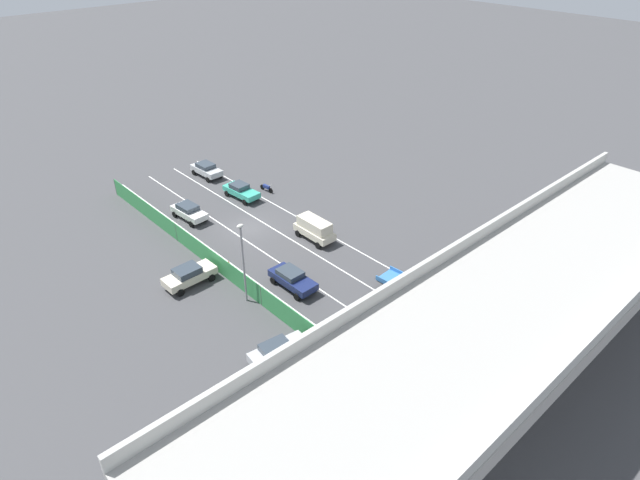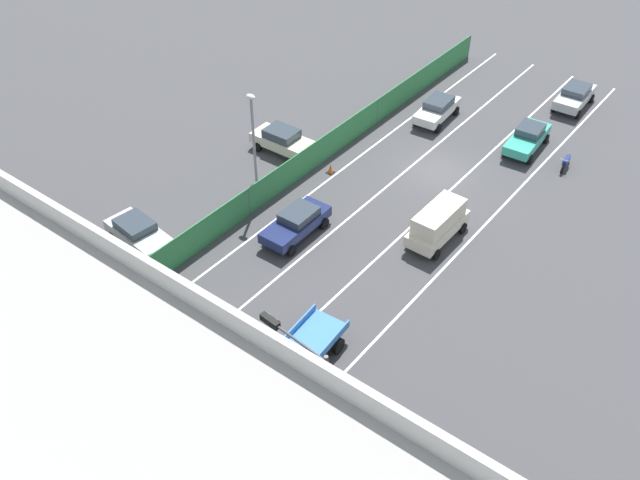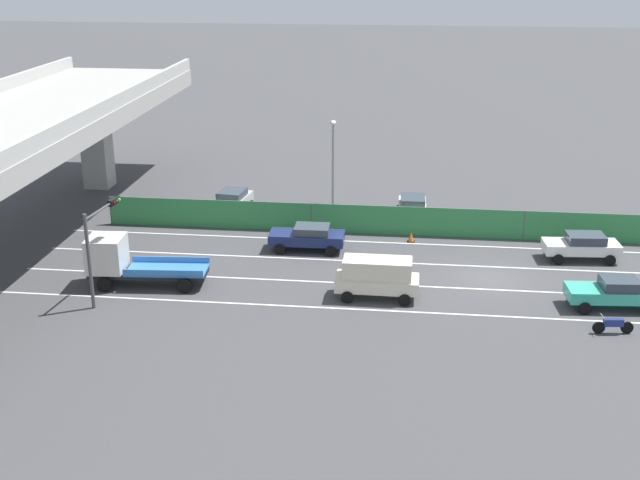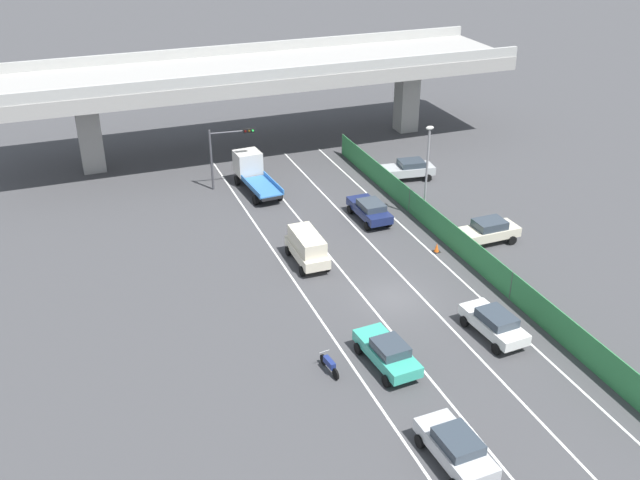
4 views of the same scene
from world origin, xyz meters
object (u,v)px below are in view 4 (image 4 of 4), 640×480
(flatbed_truck_blue, at_px, (252,171))
(traffic_cone, at_px, (437,248))
(car_sedan_silver, at_px, (456,447))
(parked_sedan_cream, at_px, (487,231))
(car_hatchback_white, at_px, (494,323))
(motorcycle, at_px, (329,364))
(car_taxi_teal, at_px, (387,352))
(street_lamp, at_px, (427,163))
(car_sedan_navy, at_px, (370,209))
(car_van_cream, at_px, (307,247))
(traffic_light, at_px, (227,146))
(parked_wagon_silver, at_px, (408,169))

(flatbed_truck_blue, distance_m, traffic_cone, 17.63)
(car_sedan_silver, xyz_separation_m, parked_sedan_cream, (12.81, 17.65, 0.03))
(car_hatchback_white, xyz_separation_m, flatbed_truck_blue, (-6.66, 25.30, 0.49))
(car_hatchback_white, bearing_deg, motorcycle, 178.32)
(car_hatchback_white, bearing_deg, flatbed_truck_blue, 104.74)
(motorcycle, xyz_separation_m, traffic_cone, (11.66, 9.66, -0.15))
(car_taxi_teal, height_order, street_lamp, street_lamp)
(car_sedan_navy, distance_m, car_sedan_silver, 24.77)
(car_sedan_navy, distance_m, motorcycle, 18.45)
(car_sedan_silver, xyz_separation_m, traffic_cone, (8.89, 17.67, -0.60))
(car_van_cream, bearing_deg, car_hatchback_white, -59.61)
(car_sedan_navy, distance_m, parked_sedan_cream, 8.74)
(car_sedan_silver, distance_m, motorcycle, 8.49)
(traffic_light, bearing_deg, car_hatchback_white, -71.81)
(flatbed_truck_blue, height_order, traffic_light, traffic_light)
(motorcycle, height_order, parked_wagon_silver, parked_wagon_silver)
(car_van_cream, bearing_deg, parked_sedan_cream, -7.74)
(car_hatchback_white, height_order, parked_sedan_cream, parked_sedan_cream)
(flatbed_truck_blue, relative_size, parked_wagon_silver, 1.44)
(car_van_cream, xyz_separation_m, traffic_cone, (8.77, -1.70, -0.91))
(flatbed_truck_blue, distance_m, motorcycle, 25.22)
(motorcycle, xyz_separation_m, traffic_light, (1.26, 25.47, 3.16))
(car_van_cream, xyz_separation_m, flatbed_truck_blue, (0.17, 13.65, 0.17))
(car_sedan_navy, distance_m, traffic_light, 12.93)
(motorcycle, relative_size, street_lamp, 0.27)
(car_hatchback_white, relative_size, parked_wagon_silver, 0.99)
(parked_wagon_silver, relative_size, street_lamp, 0.63)
(car_hatchback_white, bearing_deg, car_sedan_navy, 91.01)
(flatbed_truck_blue, bearing_deg, car_hatchback_white, -75.26)
(car_hatchback_white, relative_size, traffic_cone, 6.78)
(car_sedan_silver, bearing_deg, car_van_cream, 89.64)
(car_taxi_teal, bearing_deg, car_sedan_silver, -91.87)
(car_sedan_silver, distance_m, car_taxi_teal, 7.40)
(car_hatchback_white, height_order, traffic_cone, car_hatchback_white)
(car_sedan_silver, bearing_deg, car_taxi_teal, 88.13)
(car_hatchback_white, relative_size, traffic_light, 0.88)
(car_sedan_silver, bearing_deg, car_sedan_navy, 74.39)
(flatbed_truck_blue, distance_m, parked_wagon_silver, 13.05)
(car_taxi_teal, height_order, traffic_light, traffic_light)
(car_sedan_navy, xyz_separation_m, street_lamp, (3.93, -1.10, 3.47))
(car_sedan_silver, distance_m, street_lamp, 25.34)
(car_van_cream, relative_size, parked_wagon_silver, 0.97)
(car_taxi_teal, height_order, traffic_cone, car_taxi_teal)
(parked_wagon_silver, bearing_deg, car_sedan_navy, -135.89)
(car_sedan_silver, xyz_separation_m, car_van_cream, (0.12, 19.37, 0.32))
(flatbed_truck_blue, bearing_deg, car_taxi_teal, -90.11)
(parked_wagon_silver, bearing_deg, car_sedan_silver, -113.40)
(car_sedan_silver, xyz_separation_m, car_hatchback_white, (6.95, 7.73, -0.01))
(parked_sedan_cream, height_order, traffic_cone, parked_sedan_cream)
(parked_wagon_silver, bearing_deg, car_taxi_teal, -119.42)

